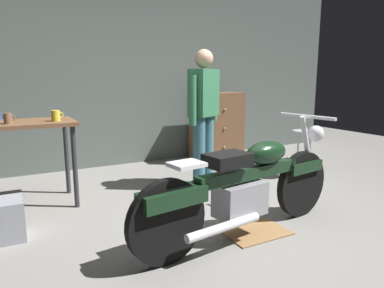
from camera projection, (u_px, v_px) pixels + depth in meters
name	position (u px, v px, depth m)	size (l,w,h in m)	color
ground_plane	(228.00, 226.00, 3.22)	(12.00, 12.00, 0.00)	gray
back_wall	(127.00, 63.00, 5.35)	(8.00, 0.12, 3.10)	#56605B
workbench	(7.00, 134.00, 3.51)	(1.30, 0.64, 0.90)	brown
motorcycle	(246.00, 185.00, 2.96)	(2.18, 0.68, 1.00)	black
person_standing	(204.00, 112.00, 4.27)	(0.51, 0.37, 1.67)	#3B6978
shop_stool	(304.00, 141.00, 4.73)	(0.32, 0.32, 0.64)	#B2B2B7
wooden_dresser	(217.00, 127.00, 5.72)	(0.80, 0.47, 1.10)	brown
drip_tray	(255.00, 232.00, 3.09)	(0.56, 0.40, 0.01)	olive
mug_brown_stoneware	(8.00, 118.00, 3.38)	(0.11, 0.07, 0.10)	brown
mug_yellow_tall	(56.00, 116.00, 3.60)	(0.12, 0.09, 0.11)	yellow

